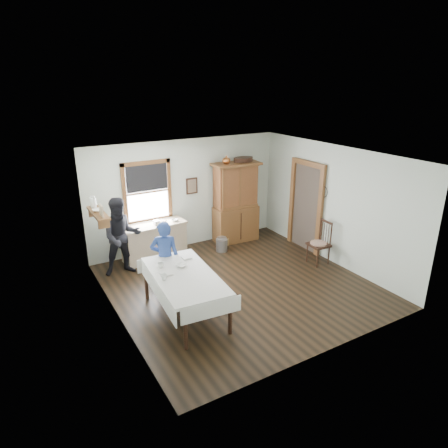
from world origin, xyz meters
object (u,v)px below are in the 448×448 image
object	(u,v)px
spindle_chair	(319,243)
woman_blue	(165,261)
figure_dark	(122,239)
work_counter	(154,241)
pail	(222,245)
wicker_basket	(228,240)
china_hutch	(236,203)
dining_table	(185,295)

from	to	relation	value
spindle_chair	woman_blue	size ratio (longest dim) A/B	0.72
spindle_chair	figure_dark	size ratio (longest dim) A/B	0.64
work_counter	figure_dark	world-z (taller)	figure_dark
pail	wicker_basket	size ratio (longest dim) A/B	0.91
china_hutch	spindle_chair	bearing A→B (deg)	-64.20
pail	figure_dark	xyz separation A→B (m)	(-2.45, 0.04, 0.64)
work_counter	pail	xyz separation A→B (m)	(1.59, -0.42, -0.28)
china_hutch	pail	bearing A→B (deg)	-143.93
china_hutch	spindle_chair	xyz separation A→B (m)	(0.90, -2.16, -0.53)
work_counter	pail	bearing A→B (deg)	-18.66
woman_blue	figure_dark	size ratio (longest dim) A/B	0.88
china_hutch	dining_table	size ratio (longest dim) A/B	1.01
spindle_chair	woman_blue	bearing A→B (deg)	175.10
dining_table	pail	world-z (taller)	dining_table
china_hutch	wicker_basket	xyz separation A→B (m)	(-0.31, -0.11, -0.94)
spindle_chair	wicker_basket	distance (m)	2.42
pail	figure_dark	size ratio (longest dim) A/B	0.19
work_counter	spindle_chair	world-z (taller)	spindle_chair
dining_table	figure_dark	distance (m)	2.27
china_hutch	spindle_chair	distance (m)	2.40
work_counter	wicker_basket	world-z (taller)	work_counter
wicker_basket	figure_dark	bearing A→B (deg)	-174.13
work_counter	spindle_chair	size ratio (longest dim) A/B	1.49
spindle_chair	woman_blue	world-z (taller)	woman_blue
china_hutch	wicker_basket	world-z (taller)	china_hutch
pail	wicker_basket	world-z (taller)	pail
woman_blue	wicker_basket	bearing A→B (deg)	-122.40
pail	dining_table	bearing A→B (deg)	-132.84
woman_blue	figure_dark	distance (m)	1.36
spindle_chair	pail	bearing A→B (deg)	135.42
work_counter	spindle_chair	distance (m)	3.83
wicker_basket	woman_blue	world-z (taller)	woman_blue
work_counter	wicker_basket	bearing A→B (deg)	-6.43
figure_dark	china_hutch	bearing A→B (deg)	14.04
wicker_basket	woman_blue	bearing A→B (deg)	-146.32
work_counter	spindle_chair	bearing A→B (deg)	-37.83
pail	figure_dark	distance (m)	2.53
spindle_chair	figure_dark	world-z (taller)	figure_dark
china_hutch	woman_blue	xyz separation A→B (m)	(-2.66, -1.67, -0.33)
dining_table	figure_dark	bearing A→B (deg)	101.73
wicker_basket	china_hutch	bearing A→B (deg)	19.10
pail	woman_blue	size ratio (longest dim) A/B	0.22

